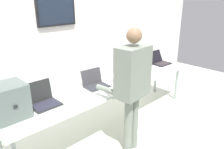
{
  "coord_description": "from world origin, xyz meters",
  "views": [
    {
      "loc": [
        -2.18,
        -2.28,
        2.01
      ],
      "look_at": [
        0.05,
        0.01,
        0.86
      ],
      "focal_mm": 35.56,
      "sensor_mm": 36.0,
      "label": 1
    }
  ],
  "objects": [
    {
      "name": "laptop_station_2",
      "position": [
        0.6,
        0.07,
        0.78
      ],
      "size": [
        0.38,
        0.31,
        0.26
      ],
      "color": "black",
      "rests_on": "workbench"
    },
    {
      "name": "workbench",
      "position": [
        0.0,
        0.0,
        0.68
      ],
      "size": [
        3.39,
        0.7,
        0.72
      ],
      "color": "silver",
      "rests_on": "ground"
    },
    {
      "name": "laptop_station_0",
      "position": [
        -1.06,
        0.09,
        0.78
      ],
      "size": [
        0.34,
        0.32,
        0.28
      ],
      "color": "#242626",
      "rests_on": "workbench"
    },
    {
      "name": "laptop_station_1",
      "position": [
        -0.22,
        0.09,
        0.78
      ],
      "size": [
        0.37,
        0.32,
        0.24
      ],
      "color": "#38373B",
      "rests_on": "workbench"
    },
    {
      "name": "person",
      "position": [
        -0.21,
        -0.62,
        1.0
      ],
      "size": [
        0.46,
        0.61,
        1.66
      ],
      "color": "slate",
      "rests_on": "ground"
    },
    {
      "name": "ground",
      "position": [
        0.0,
        0.0,
        -0.02
      ],
      "size": [
        8.0,
        8.0,
        0.04
      ],
      "primitive_type": "cube",
      "color": "beige"
    },
    {
      "name": "equipment_box",
      "position": [
        -1.47,
        0.07,
        0.92
      ],
      "size": [
        0.36,
        0.37,
        0.39
      ],
      "color": "#56635F",
      "rests_on": "workbench"
    },
    {
      "name": "laptop_station_3",
      "position": [
        1.44,
        0.08,
        0.78
      ],
      "size": [
        0.36,
        0.36,
        0.24
      ],
      "color": "black",
      "rests_on": "workbench"
    },
    {
      "name": "paper_sheet",
      "position": [
        -0.0,
        -0.17,
        0.72
      ],
      "size": [
        0.29,
        0.34,
        0.0
      ],
      "color": "white",
      "rests_on": "workbench"
    },
    {
      "name": "back_wall",
      "position": [
        -0.0,
        1.13,
        1.4
      ],
      "size": [
        8.0,
        0.11,
        2.79
      ],
      "color": "silver",
      "rests_on": "ground"
    }
  ]
}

